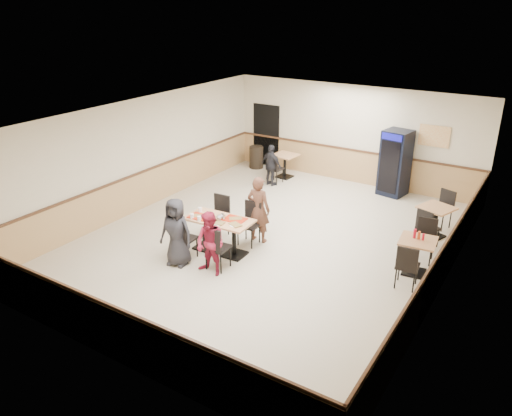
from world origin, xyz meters
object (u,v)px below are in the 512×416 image
Objects in this scene: diner_woman_left at (176,232)px; back_table at (285,162)px; lone_diner at (271,165)px; pepsi_cooler at (395,163)px; diner_woman_right at (210,244)px; main_table at (220,230)px; diner_man_opposite at (258,209)px; trash_bin at (256,157)px; side_table_far at (435,217)px; side_table_near at (417,251)px.

diner_woman_left is 6.27m from back_table.
pepsi_cooler is (3.42, 1.26, 0.31)m from lone_diner.
diner_woman_left is 0.87m from diner_woman_right.
main_table is 1.08m from diner_man_opposite.
lone_diner is 1.74× the size of trash_bin.
trash_bin is at bearing 161.02° from side_table_far.
side_table_far is at bearing 35.02° from diner_woman_left.
diner_woman_right is (0.87, 0.04, -0.06)m from diner_woman_left.
lone_diner is 0.88m from back_table.
diner_man_opposite reaches higher than main_table.
diner_man_opposite is at bearing -68.55° from back_table.
diner_man_opposite reaches higher than back_table.
back_table is (-5.29, 3.88, -0.01)m from side_table_near.
main_table is at bearing -160.97° from side_table_near.
side_table_near is 4.68m from pepsi_cooler.
lone_diner reaches higher than main_table.
diner_woman_left is 6.16m from side_table_far.
trash_bin is at bearing -60.35° from diner_man_opposite.
diner_man_opposite is (0.88, 1.90, 0.05)m from diner_woman_left.
diner_woman_left is (-0.44, -0.95, 0.22)m from main_table.
trash_bin is at bearing 111.55° from main_table.
pepsi_cooler is (2.16, 5.66, 0.42)m from main_table.
lone_diner reaches higher than side_table_far.
side_table_far is 6.86m from trash_bin.
side_table_near is (4.04, 1.39, -0.03)m from main_table.
main_table is 4.27m from side_table_near.
pepsi_cooler is at bearing 0.52° from trash_bin.
side_table_far is at bearing 93.21° from side_table_near.
diner_woman_right is 1.86m from diner_man_opposite.
side_table_near is 1.08× the size of trash_bin.
diner_man_opposite is 3.64m from side_table_near.
trash_bin is at bearing 98.10° from diner_woman_left.
diner_woman_right is 5.57m from lone_diner.
pepsi_cooler is (1.73, 6.56, 0.26)m from diner_woman_right.
diner_woman_left is at bearing -82.54° from back_table.
side_table_far is at bearing -19.95° from back_table.
back_table is 1.36m from trash_bin.
diner_woman_left is 7.11m from pepsi_cooler.
main_table is at bearing -139.21° from side_table_far.
pepsi_cooler reaches higher than diner_woman_left.
trash_bin is (-4.72, -0.04, -0.59)m from pepsi_cooler.
pepsi_cooler reaches higher than side_table_near.
lone_diner is 1.61× the size of side_table_near.
side_table_near is at bearing -36.21° from back_table.
diner_woman_left is at bearing -117.90° from main_table.
back_table is at bearing -71.63° from diner_man_opposite.
diner_woman_left is at bearing -152.41° from side_table_near.
trash_bin is at bearing 118.79° from diner_woman_right.
side_table_near is (3.60, 0.44, -0.29)m from diner_man_opposite.
trash_bin is (-6.49, 2.23, -0.14)m from side_table_far.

